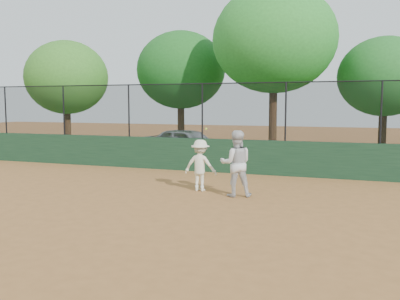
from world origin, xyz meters
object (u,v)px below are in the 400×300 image
(tree_0, at_px, (66,78))
(tree_1, at_px, (181,70))
(parked_car, at_px, (188,144))
(tree_3, at_px, (385,77))
(player_second, at_px, (236,163))
(tree_2, at_px, (274,39))
(player_main, at_px, (200,165))

(tree_0, bearing_deg, tree_1, 16.40)
(parked_car, distance_m, tree_3, 9.11)
(player_second, distance_m, tree_2, 9.71)
(tree_3, bearing_deg, tree_2, -163.51)
(tree_1, xyz_separation_m, tree_2, (5.24, -1.86, 1.08))
(tree_0, bearing_deg, tree_2, -0.63)
(player_main, bearing_deg, parked_car, 114.41)
(parked_car, bearing_deg, tree_1, 40.19)
(tree_0, bearing_deg, player_second, -36.55)
(tree_0, xyz_separation_m, tree_3, (15.76, 1.25, -0.21))
(tree_0, relative_size, tree_3, 1.07)
(player_second, xyz_separation_m, tree_2, (-0.68, 8.62, 4.40))
(player_second, xyz_separation_m, tree_0, (-11.80, 8.75, 2.96))
(player_second, relative_size, tree_3, 0.33)
(tree_0, height_order, tree_3, tree_0)
(player_second, relative_size, tree_0, 0.30)
(parked_car, distance_m, player_main, 6.85)
(player_second, bearing_deg, tree_1, -80.50)
(player_second, bearing_deg, tree_3, -131.56)
(parked_car, height_order, tree_3, tree_3)
(tree_3, bearing_deg, tree_1, 177.20)
(parked_car, bearing_deg, tree_0, 88.34)
(tree_2, bearing_deg, tree_3, 16.49)
(player_main, height_order, tree_3, tree_3)
(tree_2, relative_size, tree_3, 1.42)
(parked_car, bearing_deg, tree_3, -53.44)
(player_main, xyz_separation_m, tree_3, (5.11, 9.61, 2.91))
(parked_car, relative_size, tree_2, 0.54)
(parked_car, relative_size, tree_1, 0.66)
(parked_car, distance_m, tree_1, 5.56)
(tree_3, bearing_deg, tree_0, -175.47)
(tree_1, height_order, tree_2, tree_2)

